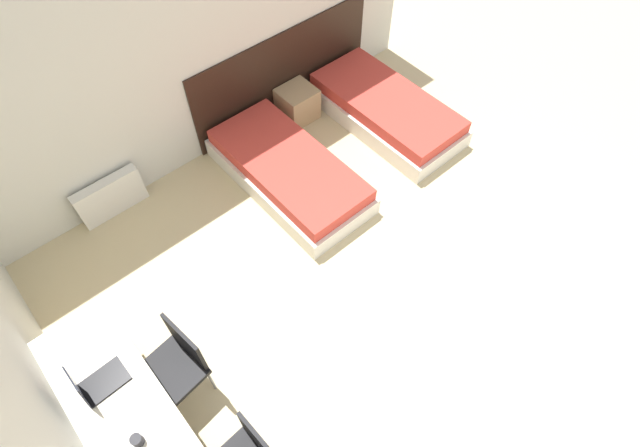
{
  "coord_description": "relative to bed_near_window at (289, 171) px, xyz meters",
  "views": [
    {
      "loc": [
        -1.8,
        0.37,
        4.43
      ],
      "look_at": [
        0.0,
        2.45,
        0.55
      ],
      "focal_mm": 28.0,
      "sensor_mm": 36.0,
      "label": 1
    }
  ],
  "objects": [
    {
      "name": "ground_plane",
      "position": [
        -0.37,
        -3.41,
        -0.19
      ],
      "size": [
        20.0,
        20.0,
        0.0
      ],
      "primitive_type": "plane",
      "color": "beige"
    },
    {
      "name": "wall_back",
      "position": [
        -0.37,
        1.06,
        1.16
      ],
      "size": [
        6.09,
        0.05,
        2.7
      ],
      "color": "silver",
      "rests_on": "ground_plane"
    },
    {
      "name": "wall_left",
      "position": [
        -2.94,
        -1.19,
        1.16
      ],
      "size": [
        0.05,
        5.45,
        2.7
      ],
      "color": "silver",
      "rests_on": "ground_plane"
    },
    {
      "name": "headboard_panel",
      "position": [
        0.77,
        1.02,
        0.36
      ],
      "size": [
        2.59,
        0.03,
        1.09
      ],
      "color": "black",
      "rests_on": "ground_plane"
    },
    {
      "name": "bed_near_window",
      "position": [
        0.0,
        0.0,
        0.0
      ],
      "size": [
        0.94,
        1.98,
        0.39
      ],
      "color": "silver",
      "rests_on": "ground_plane"
    },
    {
      "name": "bed_near_door",
      "position": [
        1.55,
        0.0,
        0.0
      ],
      "size": [
        0.94,
        1.98,
        0.39
      ],
      "color": "silver",
      "rests_on": "ground_plane"
    },
    {
      "name": "nightstand",
      "position": [
        0.77,
        0.79,
        0.02
      ],
      "size": [
        0.43,
        0.41,
        0.42
      ],
      "color": "tan",
      "rests_on": "ground_plane"
    },
    {
      "name": "radiator",
      "position": [
        -1.69,
        0.94,
        0.05
      ],
      "size": [
        0.73,
        0.12,
        0.47
      ],
      "color": "silver",
      "rests_on": "ground_plane"
    },
    {
      "name": "chair_near_laptop",
      "position": [
        -2.14,
        -1.22,
        0.31
      ],
      "size": [
        0.53,
        0.53,
        0.89
      ],
      "rotation": [
        0.0,
        0.0,
        0.12
      ],
      "color": "black",
      "rests_on": "ground_plane"
    },
    {
      "name": "laptop",
      "position": [
        -2.65,
        -1.13,
        0.66
      ],
      "size": [
        0.33,
        0.23,
        0.34
      ],
      "rotation": [
        0.0,
        0.0,
        0.02
      ],
      "color": "black",
      "rests_on": "desk"
    },
    {
      "name": "mug",
      "position": [
        -2.62,
        -1.66,
        0.63
      ],
      "size": [
        0.08,
        0.08,
        0.09
      ],
      "color": "black",
      "rests_on": "desk"
    }
  ]
}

